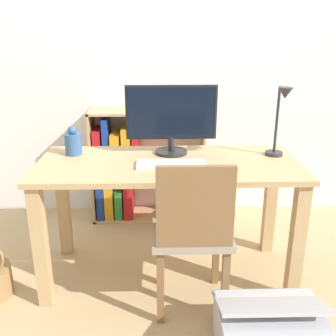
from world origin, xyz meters
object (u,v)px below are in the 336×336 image
desk_lamp (281,115)px  bookshelf (128,168)px  monitor (171,116)px  chair (192,230)px  keyboard (171,164)px  vase (73,142)px  storage_box (270,333)px

desk_lamp → bookshelf: desk_lamp is taller
monitor → chair: (0.09, -0.48, -0.48)m
keyboard → chair: size_ratio=0.44×
vase → keyboard: bearing=-21.2°
desk_lamp → monitor: bearing=169.6°
vase → bookshelf: (0.26, 0.64, -0.39)m
desk_lamp → bookshelf: (-0.91, 0.74, -0.56)m
keyboard → chair: chair is taller
chair → storage_box: bearing=-41.7°
desk_lamp → chair: size_ratio=0.47×
chair → bookshelf: bookshelf is taller
vase → bookshelf: vase is taller
storage_box → keyboard: bearing=125.8°
monitor → storage_box: 1.23m
keyboard → storage_box: (0.43, -0.59, -0.60)m
vase → chair: size_ratio=0.20×
monitor → desk_lamp: desk_lamp is taller
chair → storage_box: 0.58m
monitor → bookshelf: bearing=116.5°
monitor → storage_box: (0.42, -0.82, -0.82)m
keyboard → monitor: bearing=88.2°
vase → storage_box: (0.99, -0.81, -0.67)m
monitor → keyboard: size_ratio=1.41×
monitor → chair: monitor is taller
keyboard → chair: (0.10, -0.26, -0.26)m
chair → bookshelf: 1.18m
monitor → vase: size_ratio=3.07×
vase → desk_lamp: 1.19m
vase → storage_box: bearing=-39.2°
chair → storage_box: size_ratio=1.80×
vase → storage_box: vase is taller
keyboard → bookshelf: 0.96m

